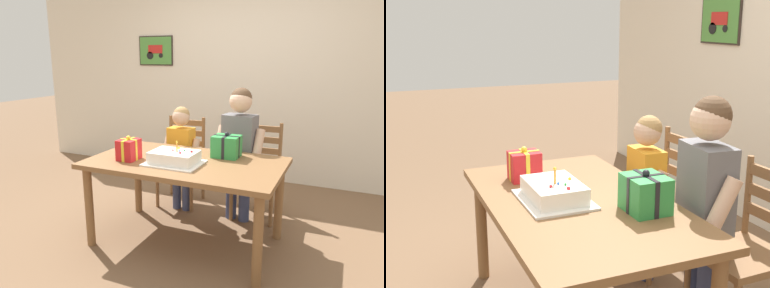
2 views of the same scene
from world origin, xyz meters
TOP-DOWN VIEW (x-y plane):
  - ground_plane at (0.00, 0.00)m, footprint 20.00×20.00m
  - back_wall at (-0.00, 1.91)m, footprint 6.40×0.11m
  - dining_table at (0.00, 0.00)m, footprint 1.57×0.91m
  - birthday_cake at (-0.04, -0.12)m, footprint 0.44×0.34m
  - gift_box_red_large at (-0.44, -0.15)m, footprint 0.15×0.18m
  - gift_box_beside_cake at (0.27, 0.25)m, footprint 0.23×0.20m
  - chair_left at (-0.41, 0.80)m, footprint 0.45×0.45m
  - chair_right at (0.41, 0.80)m, footprint 0.43×0.43m
  - child_older at (0.27, 0.60)m, footprint 0.48×0.28m
  - child_younger at (-0.33, 0.60)m, footprint 0.39×0.23m

SIDE VIEW (x-z plane):
  - ground_plane at x=0.00m, z-range 0.00..0.00m
  - chair_left at x=-0.41m, z-range 0.01..0.93m
  - chair_right at x=0.41m, z-range 0.01..0.93m
  - dining_table at x=0.00m, z-range 0.27..1.00m
  - child_younger at x=-0.33m, z-range 0.12..1.19m
  - birthday_cake at x=-0.04m, z-range 0.68..0.87m
  - child_older at x=0.27m, z-range 0.14..1.42m
  - gift_box_red_large at x=-0.44m, z-range 0.71..0.91m
  - gift_box_beside_cake at x=0.27m, z-range 0.71..0.92m
  - back_wall at x=0.00m, z-range 0.00..2.60m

